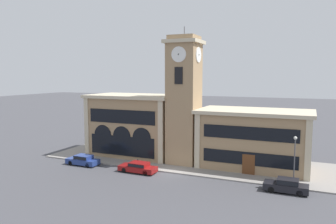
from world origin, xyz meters
name	(u,v)px	position (x,y,z in m)	size (l,w,h in m)	color
ground_plane	(169,173)	(0.00, 0.00, 0.00)	(300.00, 300.00, 0.00)	#424247
sidewalk_kerb	(187,161)	(0.00, 6.22, 0.07)	(40.16, 12.43, 0.15)	gray
clock_tower	(184,100)	(0.00, 5.00, 8.72)	(4.61, 4.61, 18.53)	#9E7F5B
town_hall_left_wing	(134,125)	(-8.68, 6.71, 4.63)	(13.56, 8.08, 9.20)	#9E7F5B
town_hall_right_wing	(254,139)	(9.17, 6.72, 3.85)	(14.53, 8.08, 7.65)	#9E7F5B
parked_car_near	(83,160)	(-12.21, -1.24, 0.71)	(4.56, 1.84, 1.37)	navy
parked_car_mid	(138,167)	(-3.70, -1.24, 0.68)	(4.82, 1.90, 1.29)	maroon
parked_car_far	(286,185)	(13.82, -1.24, 0.75)	(4.46, 1.81, 1.45)	black
street_lamp	(295,154)	(14.42, 0.34, 3.80)	(0.36, 0.36, 5.52)	#4C4C51
bollard	(138,163)	(-4.70, 0.44, 0.67)	(0.18, 0.18, 1.06)	black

